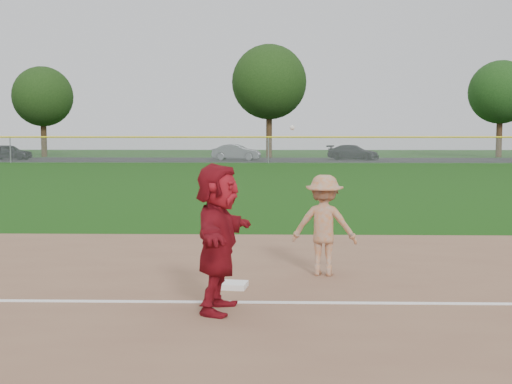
{
  "coord_description": "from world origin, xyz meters",
  "views": [
    {
      "loc": [
        0.26,
        -9.21,
        2.28
      ],
      "look_at": [
        0.0,
        1.5,
        1.3
      ],
      "focal_mm": 45.0,
      "sensor_mm": 36.0,
      "label": 1
    }
  ],
  "objects_px": {
    "first_base": "(234,285)",
    "base_runner": "(218,238)",
    "car_mid": "(236,152)",
    "car_left": "(9,152)",
    "car_right": "(353,152)"
  },
  "relations": [
    {
      "from": "base_runner",
      "to": "car_right",
      "type": "xyz_separation_m",
      "value": [
        7.69,
        47.39,
        -0.31
      ]
    },
    {
      "from": "car_right",
      "to": "car_mid",
      "type": "bearing_deg",
      "value": 115.63
    },
    {
      "from": "first_base",
      "to": "car_left",
      "type": "xyz_separation_m",
      "value": [
        -22.27,
        45.82,
        0.62
      ]
    },
    {
      "from": "first_base",
      "to": "base_runner",
      "type": "bearing_deg",
      "value": -96.18
    },
    {
      "from": "base_runner",
      "to": "car_mid",
      "type": "xyz_separation_m",
      "value": [
        -2.34,
        46.57,
        -0.28
      ]
    },
    {
      "from": "first_base",
      "to": "car_right",
      "type": "xyz_separation_m",
      "value": [
        7.56,
        46.16,
        0.59
      ]
    },
    {
      "from": "car_mid",
      "to": "car_left",
      "type": "bearing_deg",
      "value": 95.28
    },
    {
      "from": "car_left",
      "to": "car_right",
      "type": "xyz_separation_m",
      "value": [
        29.83,
        0.34,
        -0.03
      ]
    },
    {
      "from": "base_runner",
      "to": "car_mid",
      "type": "distance_m",
      "value": 46.63
    },
    {
      "from": "first_base",
      "to": "car_mid",
      "type": "relative_size",
      "value": 0.09
    },
    {
      "from": "base_runner",
      "to": "car_right",
      "type": "relative_size",
      "value": 0.43
    },
    {
      "from": "base_runner",
      "to": "car_left",
      "type": "xyz_separation_m",
      "value": [
        -22.14,
        47.04,
        -0.29
      ]
    },
    {
      "from": "first_base",
      "to": "car_mid",
      "type": "height_order",
      "value": "car_mid"
    },
    {
      "from": "car_left",
      "to": "car_right",
      "type": "distance_m",
      "value": 29.83
    },
    {
      "from": "first_base",
      "to": "car_mid",
      "type": "xyz_separation_m",
      "value": [
        -2.47,
        45.34,
        0.62
      ]
    }
  ]
}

